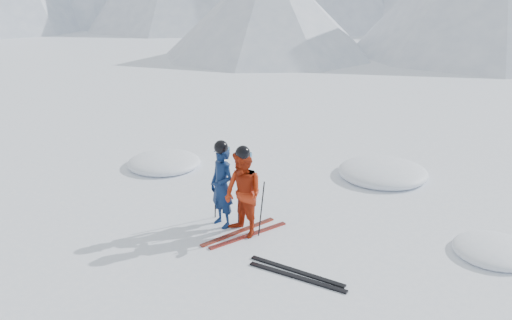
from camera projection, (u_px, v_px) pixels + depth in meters
The scene contains 12 objects.
ground at pixel (324, 247), 9.55m from camera, with size 160.00×160.00×0.00m, color white.
skier_blue at pixel (222, 187), 10.12m from camera, with size 0.58×0.38×1.59m, color #0C1F49.
skier_red at pixel (243, 194), 9.75m from camera, with size 0.78×0.61×1.61m, color #A9280D.
pole_blue_left at pixel (215, 193), 10.49m from camera, with size 0.02×0.02×1.06m, color black.
pole_blue_right at pixel (241, 199), 10.25m from camera, with size 0.02×0.02×1.06m, color black.
pole_red_left at pixel (239, 199), 10.20m from camera, with size 0.02×0.02×1.07m, color black.
pole_red_right at pixel (261, 209), 9.79m from camera, with size 0.02×0.02×1.07m, color black.
ski_worn_left at pixel (238, 232), 10.08m from camera, with size 0.09×1.70×0.03m, color black.
ski_worn_right at pixel (249, 235), 9.95m from camera, with size 0.09×1.70×0.03m, color black.
ski_loose_a at pixel (297, 271), 8.76m from camera, with size 0.09×1.70×0.03m, color black.
ski_loose_b at pixel (297, 277), 8.59m from camera, with size 0.09×1.70×0.03m, color black.
snow_lumps at pixel (324, 191), 11.97m from camera, with size 9.85×7.50×0.46m.
Camera 1 is at (4.12, -7.54, 4.62)m, focal length 38.00 mm.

